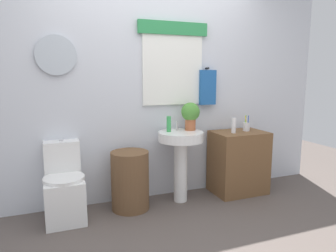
{
  "coord_description": "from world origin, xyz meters",
  "views": [
    {
      "loc": [
        -1.05,
        -2.13,
        1.39
      ],
      "look_at": [
        0.08,
        0.8,
        0.86
      ],
      "focal_mm": 32.77,
      "sensor_mm": 36.0,
      "label": 1
    }
  ],
  "objects_px": {
    "potted_plant": "(190,114)",
    "wooden_cabinet": "(238,162)",
    "laundry_hamper": "(130,180)",
    "toothbrush_cup": "(246,126)",
    "toilet": "(64,189)",
    "lotion_bottle": "(234,125)",
    "soap_bottle": "(169,124)",
    "pedestal_sink": "(181,150)"
  },
  "relations": [
    {
      "from": "soap_bottle",
      "to": "lotion_bottle",
      "type": "bearing_deg",
      "value": -6.77
    },
    {
      "from": "toilet",
      "to": "toothbrush_cup",
      "type": "height_order",
      "value": "toothbrush_cup"
    },
    {
      "from": "pedestal_sink",
      "to": "potted_plant",
      "type": "relative_size",
      "value": 2.53
    },
    {
      "from": "soap_bottle",
      "to": "potted_plant",
      "type": "bearing_deg",
      "value": 2.2
    },
    {
      "from": "lotion_bottle",
      "to": "soap_bottle",
      "type": "bearing_deg",
      "value": 173.23
    },
    {
      "from": "laundry_hamper",
      "to": "wooden_cabinet",
      "type": "height_order",
      "value": "wooden_cabinet"
    },
    {
      "from": "toilet",
      "to": "potted_plant",
      "type": "xyz_separation_m",
      "value": [
        1.36,
        0.03,
        0.67
      ]
    },
    {
      "from": "wooden_cabinet",
      "to": "potted_plant",
      "type": "relative_size",
      "value": 2.38
    },
    {
      "from": "toilet",
      "to": "laundry_hamper",
      "type": "height_order",
      "value": "toilet"
    },
    {
      "from": "toothbrush_cup",
      "to": "laundry_hamper",
      "type": "bearing_deg",
      "value": -179.2
    },
    {
      "from": "potted_plant",
      "to": "toothbrush_cup",
      "type": "distance_m",
      "value": 0.74
    },
    {
      "from": "soap_bottle",
      "to": "lotion_bottle",
      "type": "height_order",
      "value": "soap_bottle"
    },
    {
      "from": "toothbrush_cup",
      "to": "pedestal_sink",
      "type": "bearing_deg",
      "value": -178.66
    },
    {
      "from": "toothbrush_cup",
      "to": "toilet",
      "type": "bearing_deg",
      "value": 179.67
    },
    {
      "from": "toilet",
      "to": "lotion_bottle",
      "type": "height_order",
      "value": "lotion_bottle"
    },
    {
      "from": "pedestal_sink",
      "to": "lotion_bottle",
      "type": "relative_size",
      "value": 4.48
    },
    {
      "from": "toilet",
      "to": "soap_bottle",
      "type": "bearing_deg",
      "value": 0.94
    },
    {
      "from": "lotion_bottle",
      "to": "toothbrush_cup",
      "type": "relative_size",
      "value": 0.94
    },
    {
      "from": "soap_bottle",
      "to": "toilet",
      "type": "bearing_deg",
      "value": -179.06
    },
    {
      "from": "toilet",
      "to": "lotion_bottle",
      "type": "bearing_deg",
      "value": -2.22
    },
    {
      "from": "toilet",
      "to": "laundry_hamper",
      "type": "distance_m",
      "value": 0.65
    },
    {
      "from": "potted_plant",
      "to": "toilet",
      "type": "bearing_deg",
      "value": -178.82
    },
    {
      "from": "pedestal_sink",
      "to": "lotion_bottle",
      "type": "xyz_separation_m",
      "value": [
        0.64,
        -0.04,
        0.24
      ]
    },
    {
      "from": "toilet",
      "to": "pedestal_sink",
      "type": "relative_size",
      "value": 0.97
    },
    {
      "from": "soap_bottle",
      "to": "toothbrush_cup",
      "type": "height_order",
      "value": "soap_bottle"
    },
    {
      "from": "laundry_hamper",
      "to": "lotion_bottle",
      "type": "distance_m",
      "value": 1.31
    },
    {
      "from": "wooden_cabinet",
      "to": "lotion_bottle",
      "type": "bearing_deg",
      "value": -159.55
    },
    {
      "from": "pedestal_sink",
      "to": "toothbrush_cup",
      "type": "height_order",
      "value": "toothbrush_cup"
    },
    {
      "from": "soap_bottle",
      "to": "potted_plant",
      "type": "height_order",
      "value": "potted_plant"
    },
    {
      "from": "laundry_hamper",
      "to": "toothbrush_cup",
      "type": "bearing_deg",
      "value": 0.8
    },
    {
      "from": "laundry_hamper",
      "to": "toilet",
      "type": "bearing_deg",
      "value": 177.19
    },
    {
      "from": "pedestal_sink",
      "to": "wooden_cabinet",
      "type": "distance_m",
      "value": 0.78
    },
    {
      "from": "toilet",
      "to": "potted_plant",
      "type": "relative_size",
      "value": 2.46
    },
    {
      "from": "laundry_hamper",
      "to": "toothbrush_cup",
      "type": "distance_m",
      "value": 1.5
    },
    {
      "from": "laundry_hamper",
      "to": "potted_plant",
      "type": "bearing_deg",
      "value": 4.83
    },
    {
      "from": "toilet",
      "to": "lotion_bottle",
      "type": "distance_m",
      "value": 1.93
    },
    {
      "from": "wooden_cabinet",
      "to": "toothbrush_cup",
      "type": "bearing_deg",
      "value": 10.54
    },
    {
      "from": "pedestal_sink",
      "to": "laundry_hamper",
      "type": "bearing_deg",
      "value": 180.0
    },
    {
      "from": "potted_plant",
      "to": "wooden_cabinet",
      "type": "bearing_deg",
      "value": -5.66
    },
    {
      "from": "laundry_hamper",
      "to": "pedestal_sink",
      "type": "relative_size",
      "value": 0.78
    },
    {
      "from": "wooden_cabinet",
      "to": "laundry_hamper",
      "type": "bearing_deg",
      "value": 180.0
    },
    {
      "from": "laundry_hamper",
      "to": "pedestal_sink",
      "type": "distance_m",
      "value": 0.63
    }
  ]
}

